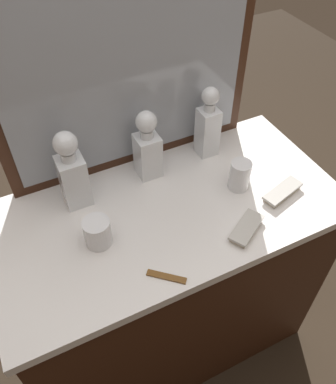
{
  "coord_description": "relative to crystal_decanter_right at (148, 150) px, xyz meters",
  "views": [
    {
      "loc": [
        -0.4,
        -0.81,
        1.95
      ],
      "look_at": [
        0.0,
        0.0,
        1.01
      ],
      "focal_mm": 37.67,
      "sensor_mm": 36.0,
      "label": 1
    }
  ],
  "objects": [
    {
      "name": "silver_brush_right",
      "position": [
        0.17,
        -0.39,
        -0.09
      ],
      "size": [
        0.16,
        0.13,
        0.02
      ],
      "color": "#B7A88C",
      "rests_on": "dresser"
    },
    {
      "name": "crystal_tumbler_right",
      "position": [
        0.25,
        -0.21,
        -0.06
      ],
      "size": [
        0.07,
        0.07,
        0.11
      ],
      "color": "white",
      "rests_on": "dresser"
    },
    {
      "name": "crystal_decanter_rear",
      "position": [
        -0.27,
        -0.02,
        0.01
      ],
      "size": [
        0.09,
        0.09,
        0.29
      ],
      "color": "white",
      "rests_on": "dresser"
    },
    {
      "name": "silver_brush_center",
      "position": [
        0.37,
        -0.31,
        -0.09
      ],
      "size": [
        0.17,
        0.1,
        0.02
      ],
      "color": "#B7A88C",
      "rests_on": "dresser"
    },
    {
      "name": "crystal_decanter_left",
      "position": [
        0.25,
        0.01,
        0.01
      ],
      "size": [
        0.07,
        0.07,
        0.28
      ],
      "color": "white",
      "rests_on": "dresser"
    },
    {
      "name": "crystal_decanter_right",
      "position": [
        0.0,
        0.0,
        0.0
      ],
      "size": [
        0.08,
        0.08,
        0.26
      ],
      "color": "white",
      "rests_on": "dresser"
    },
    {
      "name": "dresser_mirror",
      "position": [
        -0.01,
        0.1,
        0.27
      ],
      "size": [
        0.91,
        0.03,
        0.75
      ],
      "color": "#381E11",
      "rests_on": "dresser"
    },
    {
      "name": "crystal_tumbler_center",
      "position": [
        -0.27,
        -0.22,
        -0.06
      ],
      "size": [
        0.08,
        0.08,
        0.09
      ],
      "color": "white",
      "rests_on": "dresser"
    },
    {
      "name": "ground_plane",
      "position": [
        -0.01,
        -0.19,
        -1.04
      ],
      "size": [
        6.0,
        6.0,
        0.0
      ],
      "primitive_type": "plane",
      "color": "#2D2319"
    },
    {
      "name": "tortoiseshell_comb",
      "position": [
        -0.14,
        -0.43,
        -0.1
      ],
      "size": [
        0.1,
        0.09,
        0.01
      ],
      "color": "brown",
      "rests_on": "dresser"
    },
    {
      "name": "dresser",
      "position": [
        -0.01,
        -0.19,
        -0.57
      ],
      "size": [
        1.2,
        0.6,
        0.93
      ],
      "color": "#381E11",
      "rests_on": "ground_plane"
    }
  ]
}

